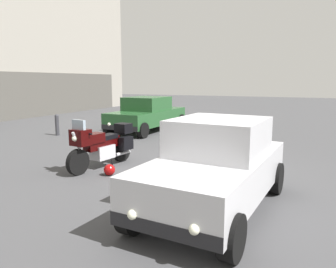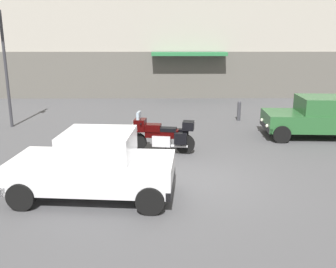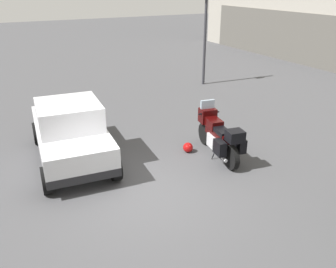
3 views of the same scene
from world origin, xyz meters
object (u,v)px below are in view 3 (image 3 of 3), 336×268
(helmet, at_px, (188,147))
(car_hatchback_near, at_px, (70,132))
(motorcycle, at_px, (218,135))
(streetlamp_curbside, at_px, (203,19))

(helmet, height_order, car_hatchback_near, car_hatchback_near)
(helmet, bearing_deg, car_hatchback_near, -108.80)
(motorcycle, distance_m, streetlamp_curbside, 7.67)
(car_hatchback_near, xyz_separation_m, streetlamp_curbside, (-4.85, 7.07, 2.09))
(streetlamp_curbside, bearing_deg, helmet, -35.12)
(streetlamp_curbside, bearing_deg, car_hatchback_near, -55.59)
(helmet, height_order, streetlamp_curbside, streetlamp_curbside)
(motorcycle, relative_size, streetlamp_curbside, 0.47)
(car_hatchback_near, bearing_deg, helmet, -104.04)
(motorcycle, relative_size, car_hatchback_near, 0.57)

